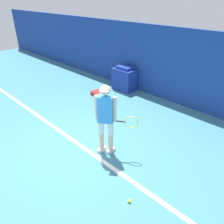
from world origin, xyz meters
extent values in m
plane|color=teal|center=(0.00, 0.00, 0.00)|extent=(24.00, 24.00, 0.00)
cube|color=navy|center=(0.00, 4.04, 1.24)|extent=(24.00, 0.10, 2.48)
cube|color=white|center=(0.00, 0.12, 0.01)|extent=(21.60, 0.10, 0.01)
cylinder|color=beige|center=(0.45, 0.37, 0.26)|extent=(0.12, 0.12, 0.52)
cylinder|color=white|center=(0.45, 0.37, 0.69)|extent=(0.14, 0.14, 0.32)
cube|color=white|center=(0.45, 0.37, 0.04)|extent=(0.10, 0.24, 0.08)
cylinder|color=beige|center=(0.63, 0.50, 0.26)|extent=(0.12, 0.12, 0.52)
cylinder|color=white|center=(0.63, 0.50, 0.69)|extent=(0.14, 0.14, 0.32)
cube|color=white|center=(0.63, 0.50, 0.04)|extent=(0.10, 0.24, 0.08)
cube|color=#338CE0|center=(0.54, 0.43, 1.16)|extent=(0.39, 0.36, 0.63)
sphere|color=beige|center=(0.54, 0.43, 1.61)|extent=(0.22, 0.22, 0.22)
cube|color=white|center=(0.60, 0.35, 1.63)|extent=(0.22, 0.20, 0.02)
cylinder|color=beige|center=(0.38, 0.32, 1.18)|extent=(0.09, 0.09, 0.59)
cylinder|color=beige|center=(0.70, 0.54, 1.18)|extent=(0.09, 0.09, 0.59)
cylinder|color=black|center=(0.80, 0.61, 0.88)|extent=(0.22, 0.16, 0.03)
torus|color=yellow|center=(1.02, 0.76, 0.88)|extent=(0.26, 0.19, 0.30)
sphere|color=#D1E533|center=(1.91, -0.29, 0.03)|extent=(0.07, 0.07, 0.07)
cube|color=navy|center=(-1.77, 3.65, 0.42)|extent=(0.88, 0.57, 0.84)
cube|color=navy|center=(-1.77, 3.65, 0.89)|extent=(0.62, 0.40, 0.10)
cube|color=#B2231E|center=(-1.99, 2.52, 0.07)|extent=(0.63, 0.35, 0.14)
camera|label=1|loc=(3.61, -2.46, 3.39)|focal=35.00mm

